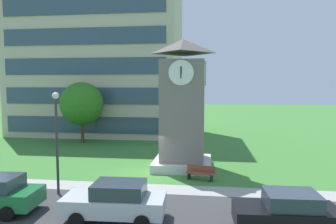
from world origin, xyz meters
name	(u,v)px	position (x,y,z in m)	size (l,w,h in m)	color
ground_plane	(144,175)	(0.00, 0.00, 0.00)	(160.00, 160.00, 0.00)	#3D7A33
street_asphalt	(112,221)	(0.00, -7.04, 0.00)	(120.00, 7.20, 0.01)	#38383A
kerb_strip	(135,188)	(0.00, -2.64, 0.00)	(120.00, 1.60, 0.01)	#9E9E99
office_building	(100,56)	(-9.29, 18.06, 9.60)	(19.74, 10.99, 19.20)	beige
clock_tower	(183,112)	(2.38, 2.14, 4.04)	(4.06, 4.06, 9.13)	slate
park_bench	(200,173)	(3.71, -0.61, 0.46)	(1.86, 0.89, 0.88)	brown
street_lamp	(57,131)	(-3.91, -4.15, 3.46)	(0.36, 0.36, 5.54)	#333338
tree_near_tower	(82,104)	(-8.64, 10.46, 4.05)	(4.39, 4.39, 6.26)	#513823
parked_car_silver	(116,201)	(0.15, -6.91, 0.86)	(4.48, 2.16, 1.69)	silver
parked_car_black	(287,212)	(7.29, -7.26, 0.86)	(4.14, 2.11, 1.69)	black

